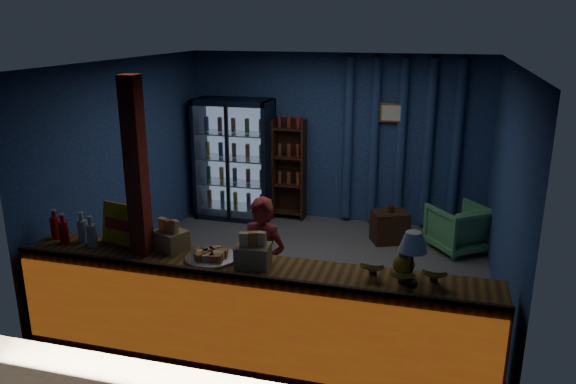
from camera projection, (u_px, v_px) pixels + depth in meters
name	position (u px, v px, depth m)	size (l,w,h in m)	color
ground	(300.00, 274.00, 7.03)	(4.60, 4.60, 0.00)	#515154
room_walls	(301.00, 152.00, 6.58)	(4.60, 4.60, 4.60)	navy
counter	(249.00, 313.00, 5.13)	(4.40, 0.57, 0.99)	brown
support_post	(140.00, 218.00, 5.17)	(0.16, 0.16, 2.60)	#9C2C16
beverage_cooler	(236.00, 159.00, 8.92)	(1.20, 0.62, 1.90)	black
bottle_shelf	(290.00, 169.00, 8.88)	(0.50, 0.28, 1.60)	#3A2012
curtain_folds	(401.00, 143.00, 8.37)	(1.74, 0.14, 2.50)	navy
framed_picture	(392.00, 113.00, 8.24)	(0.36, 0.04, 0.28)	gold
shopkeeper	(262.00, 264.00, 5.65)	(0.50, 0.33, 1.38)	maroon
green_chair	(459.00, 228.00, 7.69)	(0.69, 0.71, 0.65)	#4F9E61
side_table	(390.00, 227.00, 8.01)	(0.60, 0.53, 0.54)	#3A2012
yellow_sign	(123.00, 225.00, 5.42)	(0.51, 0.21, 0.40)	#EEB00C
soda_bottles	(73.00, 230.00, 5.49)	(0.56, 0.17, 0.30)	red
snack_box_left	(253.00, 254.00, 4.96)	(0.32, 0.27, 0.31)	#977549
snack_box_centre	(171.00, 238.00, 5.32)	(0.36, 0.34, 0.31)	#977549
pastry_tray	(211.00, 256.00, 5.12)	(0.48, 0.48, 0.08)	silver
banana_bunches	(403.00, 273.00, 4.66)	(0.73, 0.29, 0.16)	gold
table_lamp	(413.00, 244.00, 4.52)	(0.24, 0.24, 0.46)	black
pineapple	(404.00, 262.00, 4.75)	(0.18, 0.18, 0.32)	#8A6019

